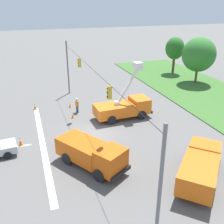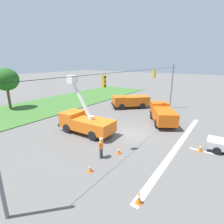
% 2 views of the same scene
% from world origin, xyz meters
% --- Properties ---
extents(ground_plane, '(200.00, 200.00, 0.00)m').
position_xyz_m(ground_plane, '(0.00, 0.00, 0.00)').
color(ground_plane, '#605E5B').
extents(lane_markings, '(17.60, 15.25, 0.01)m').
position_xyz_m(lane_markings, '(0.00, -6.35, 0.00)').
color(lane_markings, silver).
rests_on(lane_markings, ground).
extents(signal_gantry, '(26.20, 0.33, 7.20)m').
position_xyz_m(signal_gantry, '(0.01, -0.00, 4.25)').
color(signal_gantry, slate).
rests_on(signal_gantry, ground).
extents(tree_far_west, '(3.26, 3.20, 6.31)m').
position_xyz_m(tree_far_west, '(-17.61, 19.28, 4.38)').
color(tree_far_west, brown).
rests_on(tree_far_west, ground).
extents(tree_west, '(4.93, 5.10, 7.04)m').
position_xyz_m(tree_west, '(-11.45, 19.68, 4.45)').
color(tree_west, brown).
rests_on(tree_west, ground).
extents(utility_truck_bucket_lift, '(2.69, 6.32, 6.09)m').
position_xyz_m(utility_truck_bucket_lift, '(-2.81, 4.28, 1.29)').
color(utility_truck_bucket_lift, orange).
rests_on(utility_truck_bucket_lift, ground).
extents(utility_truck_support_near, '(5.96, 5.89, 2.03)m').
position_xyz_m(utility_truck_support_near, '(9.30, 5.43, 1.20)').
color(utility_truck_support_near, orange).
rests_on(utility_truck_support_near, ground).
extents(utility_truck_support_far, '(6.25, 5.05, 2.22)m').
position_xyz_m(utility_truck_support_far, '(5.06, -1.46, 1.22)').
color(utility_truck_support_far, '#D6560F').
rests_on(utility_truck_support_far, ground).
extents(road_worker, '(0.63, 0.33, 1.77)m').
position_xyz_m(road_worker, '(-5.88, -0.35, 1.00)').
color(road_worker, '#383842').
rests_on(road_worker, ground).
extents(traffic_cone_foreground_left, '(0.36, 0.36, 0.81)m').
position_xyz_m(traffic_cone_foreground_left, '(-0.18, -6.74, 0.40)').
color(traffic_cone_foreground_left, orange).
rests_on(traffic_cone_foreground_left, ground).
extents(traffic_cone_foreground_right, '(0.36, 0.36, 0.80)m').
position_xyz_m(traffic_cone_foreground_right, '(-8.41, -4.96, 0.40)').
color(traffic_cone_foreground_right, orange).
rests_on(traffic_cone_foreground_right, ground).
extents(traffic_cone_mid_left, '(0.36, 0.36, 0.67)m').
position_xyz_m(traffic_cone_mid_left, '(-4.54, -1.16, 0.32)').
color(traffic_cone_mid_left, orange).
rests_on(traffic_cone_mid_left, ground).
extents(traffic_cone_mid_right, '(0.36, 0.36, 0.64)m').
position_xyz_m(traffic_cone_mid_right, '(-7.78, -0.87, 0.31)').
color(traffic_cone_mid_right, orange).
rests_on(traffic_cone_mid_right, ground).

